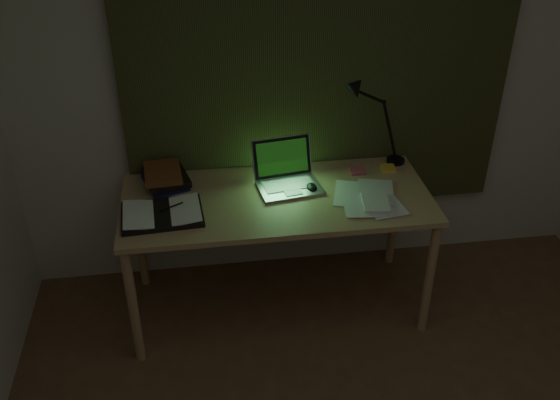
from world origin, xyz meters
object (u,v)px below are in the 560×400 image
at_px(book_stack, 165,177).
at_px(desk_lamp, 400,118).
at_px(loose_papers, 366,202).
at_px(open_textbook, 162,213).
at_px(laptop, 290,170).
at_px(desk, 277,254).

xyz_separation_m(book_stack, desk_lamp, (1.35, 0.08, 0.23)).
height_order(loose_papers, desk_lamp, desk_lamp).
bearing_deg(loose_papers, open_textbook, 178.49).
xyz_separation_m(laptop, loose_papers, (0.38, -0.20, -0.11)).
height_order(book_stack, loose_papers, book_stack).
bearing_deg(desk_lamp, desk, -155.64).
height_order(laptop, loose_papers, laptop).
bearing_deg(book_stack, desk, -19.76).
distance_m(laptop, desk_lamp, 0.73).
bearing_deg(desk, laptop, 41.96).
xyz_separation_m(open_textbook, book_stack, (0.01, 0.32, 0.04)).
bearing_deg(desk_lamp, loose_papers, -121.32).
distance_m(laptop, open_textbook, 0.72).
relative_size(laptop, desk_lamp, 0.66).
relative_size(laptop, book_stack, 1.45).
height_order(desk, laptop, laptop).
relative_size(desk, book_stack, 6.35).
xyz_separation_m(desk, open_textbook, (-0.61, -0.10, 0.40)).
bearing_deg(laptop, book_stack, 159.83).
xyz_separation_m(laptop, open_textbook, (-0.69, -0.18, -0.10)).
bearing_deg(laptop, loose_papers, -36.51).
bearing_deg(open_textbook, desk_lamp, 12.29).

